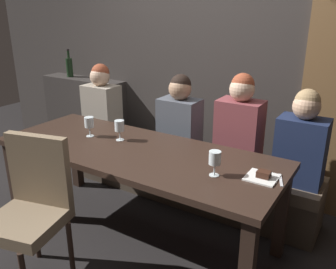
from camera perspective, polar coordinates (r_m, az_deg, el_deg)
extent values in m
plane|color=black|center=(3.01, -4.82, -15.53)|extent=(9.00, 9.00, 0.00)
cube|color=#383330|center=(3.51, 6.90, 15.75)|extent=(6.00, 0.12, 3.00)
cube|color=#2F2B29|center=(4.46, -12.99, 2.79)|extent=(1.10, 0.28, 0.95)
cube|color=black|center=(3.31, -23.36, -6.85)|extent=(0.08, 0.08, 0.69)
cube|color=black|center=(3.70, -14.58, -3.01)|extent=(0.08, 0.08, 0.69)
cube|color=black|center=(2.73, 17.78, -11.98)|extent=(0.08, 0.08, 0.69)
cube|color=#302119|center=(2.67, -5.26, -2.84)|extent=(2.20, 0.84, 0.04)
cube|color=#40352A|center=(3.42, 2.18, -7.42)|extent=(2.50, 0.40, 0.35)
cube|color=brown|center=(3.33, 2.23, -3.97)|extent=(2.50, 0.44, 0.10)
cylinder|color=#302119|center=(2.82, -20.52, -14.49)|extent=(0.04, 0.04, 0.42)
cylinder|color=#302119|center=(2.58, -15.36, -17.37)|extent=(0.04, 0.04, 0.42)
cube|color=#7F6B51|center=(2.48, -21.92, -12.94)|extent=(0.53, 0.53, 0.08)
cube|color=#7F6B51|center=(2.47, -19.99, -5.33)|extent=(0.44, 0.17, 0.48)
cube|color=#9E9384|center=(3.78, -10.55, 3.77)|extent=(0.36, 0.24, 0.54)
sphere|color=#DBB293|center=(3.70, -10.90, 9.15)|extent=(0.20, 0.20, 0.20)
sphere|color=brown|center=(3.70, -10.83, 9.71)|extent=(0.18, 0.18, 0.18)
cube|color=#4C515B|center=(3.20, 1.86, 1.12)|extent=(0.36, 0.24, 0.53)
sphere|color=tan|center=(3.11, 1.94, 7.36)|extent=(0.20, 0.20, 0.20)
sphere|color=black|center=(3.11, 2.04, 8.02)|extent=(0.18, 0.18, 0.18)
cube|color=brown|center=(2.98, 11.29, -0.11)|extent=(0.36, 0.24, 0.59)
sphere|color=#DBB293|center=(2.88, 11.81, 7.13)|extent=(0.20, 0.20, 0.20)
sphere|color=brown|center=(2.88, 11.93, 7.84)|extent=(0.18, 0.18, 0.18)
cube|color=#192342|center=(2.87, 20.51, -2.53)|extent=(0.36, 0.24, 0.52)
sphere|color=tan|center=(2.77, 21.38, 4.23)|extent=(0.20, 0.20, 0.20)
sphere|color=#9E7F56|center=(2.77, 21.51, 4.97)|extent=(0.18, 0.18, 0.18)
cylinder|color=black|center=(4.46, -15.55, 10.33)|extent=(0.08, 0.08, 0.22)
cylinder|color=black|center=(4.44, -15.74, 12.29)|extent=(0.03, 0.03, 0.09)
cylinder|color=black|center=(4.44, -15.80, 12.97)|extent=(0.03, 0.03, 0.02)
cylinder|color=silver|center=(2.98, -12.40, -0.24)|extent=(0.06, 0.06, 0.00)
cylinder|color=silver|center=(2.97, -12.46, 0.48)|extent=(0.01, 0.01, 0.07)
cylinder|color=silver|center=(2.94, -12.57, 1.95)|extent=(0.08, 0.08, 0.08)
cylinder|color=maroon|center=(2.95, -12.54, 1.50)|extent=(0.07, 0.07, 0.03)
cylinder|color=silver|center=(2.27, 7.41, -6.49)|extent=(0.06, 0.06, 0.00)
cylinder|color=silver|center=(2.25, 7.46, -5.59)|extent=(0.01, 0.01, 0.07)
cylinder|color=silver|center=(2.22, 7.55, -3.72)|extent=(0.08, 0.08, 0.08)
cylinder|color=maroon|center=(2.23, 7.52, -4.18)|extent=(0.07, 0.07, 0.04)
cylinder|color=silver|center=(2.85, -7.71, -0.86)|extent=(0.06, 0.06, 0.00)
cylinder|color=silver|center=(2.84, -7.74, -0.12)|extent=(0.01, 0.01, 0.07)
cylinder|color=silver|center=(2.81, -7.82, 1.42)|extent=(0.08, 0.08, 0.08)
cube|color=white|center=(2.29, 14.83, -6.68)|extent=(0.19, 0.19, 0.01)
cube|color=#381E14|center=(2.27, 15.13, -6.17)|extent=(0.08, 0.06, 0.04)
cube|color=silver|center=(2.29, 17.67, -7.01)|extent=(0.07, 0.17, 0.01)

